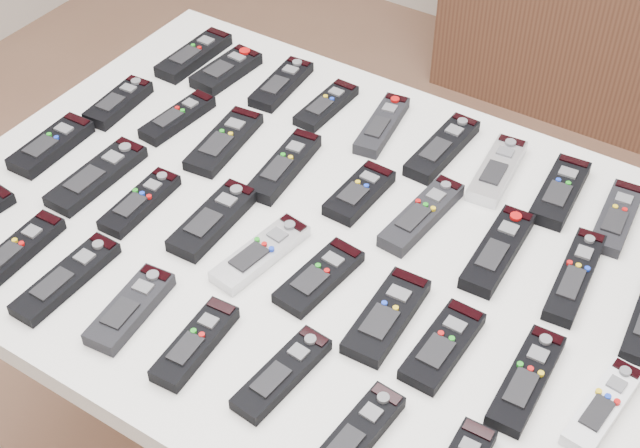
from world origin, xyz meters
The scene contains 34 objects.
table centered at (0.00, 0.05, 0.72)m, with size 1.25×0.88×0.78m.
remote_0 centered at (-0.48, 0.34, 0.79)m, with size 0.05×0.18×0.02m, color black.
remote_1 centered at (-0.40, 0.33, 0.79)m, with size 0.06×0.15×0.02m, color black.
remote_2 centered at (-0.28, 0.35, 0.79)m, with size 0.05×0.16×0.02m, color black.
remote_3 centered at (-0.17, 0.34, 0.79)m, with size 0.05×0.15×0.02m, color black.
remote_4 centered at (-0.05, 0.34, 0.79)m, with size 0.05×0.17×0.02m, color black.
remote_5 centered at (0.07, 0.34, 0.79)m, with size 0.05×0.19×0.02m, color black.
remote_6 centered at (0.18, 0.34, 0.79)m, with size 0.05×0.17×0.02m, color #B7B7BC.
remote_7 centered at (0.29, 0.35, 0.79)m, with size 0.06×0.17×0.02m, color black.
remote_8 centered at (0.39, 0.34, 0.79)m, with size 0.05×0.17×0.02m, color black.
remote_10 centered at (-0.50, 0.14, 0.79)m, with size 0.05×0.15×0.02m, color black.
remote_11 centered at (-0.38, 0.16, 0.79)m, with size 0.05×0.16×0.02m, color black.
remote_12 centered at (-0.26, 0.15, 0.79)m, with size 0.06×0.18×0.02m, color black.
remote_13 centered at (-0.13, 0.15, 0.79)m, with size 0.05×0.18×0.02m, color black.
remote_14 centered at (0.01, 0.16, 0.79)m, with size 0.06×0.14×0.02m, color black.
remote_15 centered at (0.13, 0.17, 0.79)m, with size 0.05×0.19×0.02m, color black.
remote_16 centered at (0.26, 0.16, 0.79)m, with size 0.05×0.19×0.02m, color black.
remote_17 centered at (0.38, 0.17, 0.79)m, with size 0.05×0.20×0.02m, color black.
remote_19 centered at (-0.51, -0.03, 0.79)m, with size 0.06×0.16×0.02m, color black.
remote_20 centered at (-0.39, -0.04, 0.79)m, with size 0.06×0.19×0.02m, color black.
remote_21 centered at (-0.28, -0.05, 0.79)m, with size 0.05×0.16×0.02m, color black.
remote_22 centered at (-0.15, -0.02, 0.79)m, with size 0.06×0.18×0.02m, color black.
remote_23 centered at (-0.04, -0.04, 0.79)m, with size 0.05×0.18×0.02m, color #B7B7BC.
remote_24 centered at (0.06, -0.04, 0.79)m, with size 0.06×0.16×0.02m, color black.
remote_25 centered at (0.18, -0.05, 0.79)m, with size 0.06×0.17×0.02m, color black.
remote_26 centered at (0.28, -0.05, 0.79)m, with size 0.06×0.16×0.02m, color black.
remote_27 centered at (0.40, -0.04, 0.79)m, with size 0.05×0.18×0.02m, color black.
remote_28 centered at (0.50, -0.03, 0.79)m, with size 0.04×0.16×0.02m, color silver.
remote_30 centered at (-0.37, -0.25, 0.79)m, with size 0.05×0.17×0.02m, color black.
remote_31 centered at (-0.26, -0.25, 0.79)m, with size 0.05×0.19×0.02m, color black.
remote_32 centered at (-0.14, -0.24, 0.79)m, with size 0.05×0.16×0.02m, color black.
remote_33 centered at (-0.02, -0.24, 0.79)m, with size 0.05×0.16×0.02m, color black.
remote_34 centered at (0.12, -0.22, 0.79)m, with size 0.05×0.16×0.02m, color black.
remote_35 centered at (0.25, -0.25, 0.79)m, with size 0.05×0.17×0.02m, color black.
Camera 1 is at (0.56, -0.81, 1.77)m, focal length 50.00 mm.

